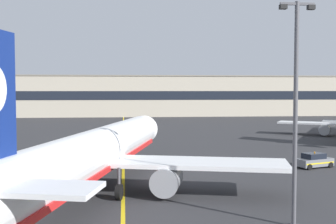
% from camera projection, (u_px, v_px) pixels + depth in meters
% --- Properties ---
extents(taxiway_centreline, '(2.39, 179.99, 0.01)m').
position_uv_depth(taxiway_centreline, '(123.00, 158.00, 52.97)').
color(taxiway_centreline, yellow).
rests_on(taxiway_centreline, ground).
extents(airliner_foreground, '(32.22, 40.98, 11.65)m').
position_uv_depth(airliner_foreground, '(95.00, 154.00, 34.89)').
color(airliner_foreground, white).
rests_on(airliner_foreground, ground).
extents(apron_lamp_post, '(2.24, 0.90, 14.23)m').
position_uv_depth(apron_lamp_post, '(295.00, 111.00, 26.13)').
color(apron_lamp_post, '#515156').
rests_on(apron_lamp_post, ground).
extents(service_car_second, '(4.56, 3.11, 1.79)m').
position_uv_depth(service_car_second, '(314.00, 161.00, 46.58)').
color(service_car_second, slate).
rests_on(service_car_second, ground).
extents(safety_cone_by_nose_gear, '(0.44, 0.44, 0.55)m').
position_uv_depth(safety_cone_by_nose_gear, '(114.00, 157.00, 52.30)').
color(safety_cone_by_nose_gear, orange).
rests_on(safety_cone_by_nose_gear, ground).
extents(terminal_building, '(143.19, 12.40, 13.53)m').
position_uv_depth(terminal_building, '(161.00, 96.00, 139.22)').
color(terminal_building, '#B2A893').
rests_on(terminal_building, ground).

